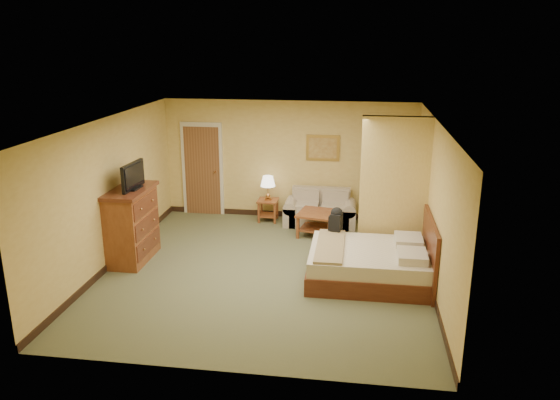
% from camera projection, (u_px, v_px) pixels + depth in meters
% --- Properties ---
extents(floor, '(6.00, 6.00, 0.00)m').
position_uv_depth(floor, '(266.00, 271.00, 9.48)').
color(floor, '#585C3B').
rests_on(floor, ground).
extents(ceiling, '(6.00, 6.00, 0.00)m').
position_uv_depth(ceiling, '(265.00, 122.00, 8.72)').
color(ceiling, white).
rests_on(ceiling, back_wall).
extents(back_wall, '(5.50, 0.02, 2.60)m').
position_uv_depth(back_wall, '(289.00, 160.00, 11.94)').
color(back_wall, '#D6B45B').
rests_on(back_wall, floor).
extents(left_wall, '(0.02, 6.00, 2.60)m').
position_uv_depth(left_wall, '(110.00, 193.00, 9.48)').
color(left_wall, '#D6B45B').
rests_on(left_wall, floor).
extents(right_wall, '(0.02, 6.00, 2.60)m').
position_uv_depth(right_wall, '(435.00, 206.00, 8.72)').
color(right_wall, '#D6B45B').
rests_on(right_wall, floor).
extents(partition, '(1.20, 0.15, 2.60)m').
position_uv_depth(partition, '(394.00, 189.00, 9.68)').
color(partition, '#D6B45B').
rests_on(partition, floor).
extents(door, '(0.94, 0.16, 2.10)m').
position_uv_depth(door, '(203.00, 169.00, 12.25)').
color(door, beige).
rests_on(door, floor).
extents(baseboard, '(5.50, 0.02, 0.12)m').
position_uv_depth(baseboard, '(288.00, 214.00, 12.29)').
color(baseboard, black).
rests_on(baseboard, floor).
extents(loveseat, '(1.53, 0.71, 0.77)m').
position_uv_depth(loveseat, '(320.00, 213.00, 11.74)').
color(loveseat, tan).
rests_on(loveseat, floor).
extents(side_table, '(0.44, 0.44, 0.48)m').
position_uv_depth(side_table, '(268.00, 207.00, 11.95)').
color(side_table, brown).
rests_on(side_table, floor).
extents(table_lamp, '(0.32, 0.32, 0.53)m').
position_uv_depth(table_lamp, '(268.00, 182.00, 11.79)').
color(table_lamp, '#B57D42').
rests_on(table_lamp, side_table).
extents(coffee_table, '(0.89, 0.89, 0.49)m').
position_uv_depth(coffee_table, '(318.00, 219.00, 11.08)').
color(coffee_table, brown).
rests_on(coffee_table, floor).
extents(wall_picture, '(0.72, 0.04, 0.56)m').
position_uv_depth(wall_picture, '(323.00, 148.00, 11.73)').
color(wall_picture, '#B78E3F').
rests_on(wall_picture, back_wall).
extents(dresser, '(0.66, 1.25, 1.34)m').
position_uv_depth(dresser, '(132.00, 224.00, 9.77)').
color(dresser, brown).
rests_on(dresser, floor).
extents(tv, '(0.21, 0.78, 0.47)m').
position_uv_depth(tv, '(133.00, 177.00, 9.50)').
color(tv, black).
rests_on(tv, dresser).
extents(bed, '(2.00, 1.70, 1.10)m').
position_uv_depth(bed, '(373.00, 263.00, 9.05)').
color(bed, '#4C1F11').
rests_on(bed, floor).
extents(backpack, '(0.23, 0.30, 0.47)m').
position_uv_depth(backpack, '(337.00, 219.00, 9.70)').
color(backpack, black).
rests_on(backpack, bed).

